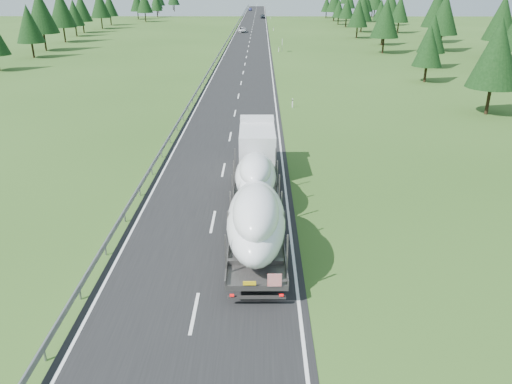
{
  "coord_description": "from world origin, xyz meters",
  "views": [
    {
      "loc": [
        2.87,
        -26.94,
        13.29
      ],
      "look_at": [
        2.6,
        -0.25,
        2.07
      ],
      "focal_mm": 35.0,
      "sensor_mm": 36.0,
      "label": 1
    }
  ],
  "objects_px": {
    "boat_truck": "(256,186)",
    "distant_car_dark": "(263,16)",
    "highway_sign": "(282,43)",
    "distant_van": "(242,30)",
    "distant_car_blue": "(250,9)"
  },
  "relations": [
    {
      "from": "highway_sign",
      "to": "boat_truck",
      "type": "height_order",
      "value": "boat_truck"
    },
    {
      "from": "highway_sign",
      "to": "distant_van",
      "type": "relative_size",
      "value": 0.52
    },
    {
      "from": "highway_sign",
      "to": "distant_car_blue",
      "type": "distance_m",
      "value": 166.7
    },
    {
      "from": "highway_sign",
      "to": "boat_truck",
      "type": "relative_size",
      "value": 0.13
    },
    {
      "from": "distant_van",
      "to": "distant_car_dark",
      "type": "bearing_deg",
      "value": 84.16
    },
    {
      "from": "boat_truck",
      "to": "distant_car_blue",
      "type": "xyz_separation_m",
      "value": [
        -5.47,
        246.21,
        -1.58
      ]
    },
    {
      "from": "distant_van",
      "to": "distant_car_blue",
      "type": "distance_m",
      "value": 122.03
    },
    {
      "from": "distant_car_blue",
      "to": "distant_van",
      "type": "bearing_deg",
      "value": -89.31
    },
    {
      "from": "highway_sign",
      "to": "boat_truck",
      "type": "bearing_deg",
      "value": -93.3
    },
    {
      "from": "boat_truck",
      "to": "highway_sign",
      "type": "bearing_deg",
      "value": 86.7
    },
    {
      "from": "highway_sign",
      "to": "distant_van",
      "type": "height_order",
      "value": "highway_sign"
    },
    {
      "from": "highway_sign",
      "to": "boat_truck",
      "type": "distance_m",
      "value": 79.95
    },
    {
      "from": "highway_sign",
      "to": "distant_car_dark",
      "type": "bearing_deg",
      "value": 92.01
    },
    {
      "from": "boat_truck",
      "to": "distant_car_dark",
      "type": "relative_size",
      "value": 4.4
    },
    {
      "from": "highway_sign",
      "to": "distant_car_dark",
      "type": "relative_size",
      "value": 0.56
    }
  ]
}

